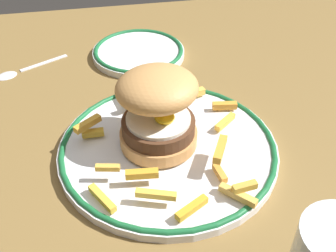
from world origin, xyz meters
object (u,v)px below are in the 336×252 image
object	(u,v)px
burger	(157,106)
spoon	(15,72)
dinner_plate	(168,148)
side_plate	(139,52)

from	to	relation	value
burger	spoon	bearing A→B (deg)	132.14
burger	spoon	size ratio (longest dim) A/B	1.15
dinner_plate	burger	xyz separation A→B (cm)	(-1.13, 1.40, 6.08)
burger	side_plate	xyz separation A→B (cm)	(0.73, 25.65, -6.08)
burger	side_plate	world-z (taller)	burger
side_plate	dinner_plate	bearing A→B (deg)	-89.15
dinner_plate	spoon	bearing A→B (deg)	131.96
dinner_plate	spoon	distance (cm)	33.61
dinner_plate	burger	world-z (taller)	burger
burger	dinner_plate	bearing A→B (deg)	-51.23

